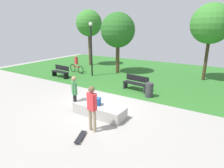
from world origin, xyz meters
TOP-DOWN VIEW (x-y plane):
  - ground_plane at (0.00, 0.00)m, footprint 28.00×28.00m
  - grass_lawn at (0.00, 7.92)m, footprint 26.60×12.16m
  - concrete_ledge at (0.66, -0.86)m, footprint 2.38×0.85m
  - backpack_on_ledge at (0.61, -0.87)m, footprint 0.28×0.33m
  - skater_performing_trick at (1.23, -2.06)m, footprint 0.43×0.24m
  - skater_watching at (-0.60, -1.04)m, footprint 0.38×0.35m
  - skateboard_by_ledge at (1.18, -2.70)m, footprint 0.48×0.82m
  - park_bench_far_right at (0.49, 3.22)m, footprint 1.65×0.67m
  - park_bench_far_left at (-5.87, 2.96)m, footprint 1.64×0.62m
  - tree_young_birch at (3.73, 8.13)m, footprint 2.75×2.75m
  - tree_tall_oak at (-2.95, 6.78)m, footprint 2.84×2.84m
  - tree_leaning_ash at (-7.18, 8.28)m, footprint 2.57×2.57m
  - lamp_post at (-4.09, 4.66)m, footprint 0.28×0.28m
  - trash_bin at (1.65, 2.53)m, footprint 0.45×0.45m
  - cyclist_on_bicycle at (-5.89, 4.79)m, footprint 1.80×0.39m

SIDE VIEW (x-z plane):
  - ground_plane at x=0.00m, z-range 0.00..0.00m
  - grass_lawn at x=0.00m, z-range 0.00..0.01m
  - skateboard_by_ledge at x=1.18m, z-range 0.02..0.10m
  - concrete_ledge at x=0.66m, z-range 0.00..0.49m
  - trash_bin at x=1.65m, z-range 0.00..0.81m
  - park_bench_far_right at x=0.49m, z-range 0.03..0.94m
  - park_bench_far_left at x=-5.87m, z-range 0.03..0.94m
  - cyclist_on_bicycle at x=-5.89m, z-range -0.13..1.39m
  - backpack_on_ledge at x=0.61m, z-range 0.49..0.81m
  - skater_watching at x=-0.60m, z-range 0.14..1.79m
  - skater_performing_trick at x=1.23m, z-range 0.16..1.93m
  - lamp_post at x=-4.09m, z-range 0.45..4.60m
  - tree_tall_oak at x=-2.95m, z-range 1.05..6.03m
  - tree_young_birch at x=3.73m, z-range 1.30..6.69m
  - tree_leaning_ash at x=-7.18m, z-range 1.41..6.88m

